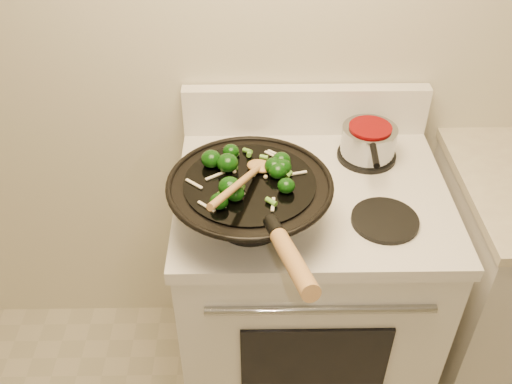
{
  "coord_description": "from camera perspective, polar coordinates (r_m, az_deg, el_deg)",
  "views": [
    {
      "loc": [
        -0.2,
        -0.11,
        1.94
      ],
      "look_at": [
        -0.18,
        1.01,
        1.03
      ],
      "focal_mm": 40.0,
      "sensor_mm": 36.0,
      "label": 1
    }
  ],
  "objects": [
    {
      "name": "wok",
      "position": [
        1.46,
        -0.57,
        -0.83
      ],
      "size": [
        0.42,
        0.7,
        0.27
      ],
      "color": "black",
      "rests_on": "stove"
    },
    {
      "name": "wooden_spoon",
      "position": [
        1.39,
        -0.87,
        1.54
      ],
      "size": [
        0.16,
        0.31,
        0.1
      ],
      "color": "#AA7942",
      "rests_on": "wok"
    },
    {
      "name": "stove",
      "position": [
        1.96,
        4.82,
        -9.87
      ],
      "size": [
        0.78,
        0.67,
        1.08
      ],
      "color": "white",
      "rests_on": "ground"
    },
    {
      "name": "stirfry",
      "position": [
        1.44,
        -0.61,
        2.08
      ],
      "size": [
        0.31,
        0.26,
        0.05
      ],
      "color": "black",
      "rests_on": "wok"
    },
    {
      "name": "saucepan",
      "position": [
        1.76,
        11.19,
        5.06
      ],
      "size": [
        0.17,
        0.27,
        0.1
      ],
      "color": "#94979C",
      "rests_on": "stove"
    }
  ]
}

